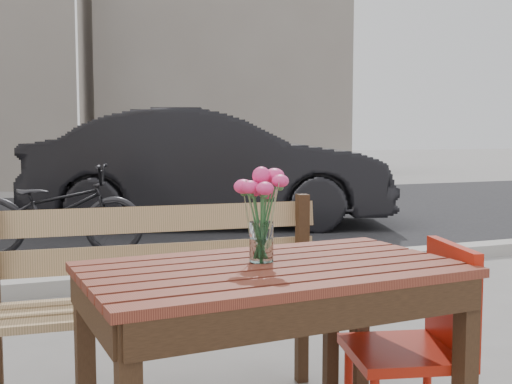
% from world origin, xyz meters
% --- Properties ---
extents(street, '(30.00, 8.12, 0.12)m').
position_xyz_m(street, '(0.00, 5.06, 0.03)').
color(street, black).
rests_on(street, ground).
extents(backdrop_buildings, '(15.50, 4.00, 8.00)m').
position_xyz_m(backdrop_buildings, '(0.17, 14.40, 3.60)').
color(backdrop_buildings, gray).
rests_on(backdrop_buildings, ground).
extents(main_table, '(1.30, 0.81, 0.78)m').
position_xyz_m(main_table, '(0.24, -0.10, 0.65)').
color(main_table, '#551F16').
rests_on(main_table, ground).
extents(main_bench, '(1.56, 0.58, 0.95)m').
position_xyz_m(main_bench, '(0.04, 0.67, 0.58)').
color(main_bench, '#91734B').
rests_on(main_bench, ground).
extents(red_chair, '(0.49, 0.49, 0.81)m').
position_xyz_m(red_chair, '(0.83, -0.15, 0.47)').
color(red_chair, '#AF1C0B').
rests_on(red_chair, ground).
extents(main_vase, '(0.18, 0.18, 0.33)m').
position_xyz_m(main_vase, '(0.22, -0.04, 0.98)').
color(main_vase, white).
rests_on(main_vase, main_table).
extents(parked_car, '(4.95, 3.05, 1.54)m').
position_xyz_m(parked_car, '(1.99, 6.06, 0.77)').
color(parked_car, black).
rests_on(parked_car, ground).
extents(bicycle, '(1.86, 1.10, 0.92)m').
position_xyz_m(bicycle, '(-0.12, 4.58, 0.46)').
color(bicycle, black).
rests_on(bicycle, ground).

